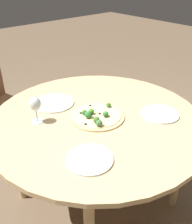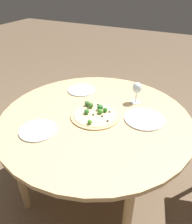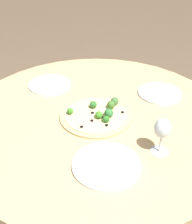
# 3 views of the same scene
# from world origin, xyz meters

# --- Properties ---
(ground_plane) EXTENTS (12.00, 12.00, 0.00)m
(ground_plane) POSITION_xyz_m (0.00, 0.00, 0.00)
(ground_plane) COLOR brown
(dining_table) EXTENTS (1.27, 1.27, 0.73)m
(dining_table) POSITION_xyz_m (0.00, 0.00, 0.67)
(dining_table) COLOR tan
(dining_table) RESTS_ON ground_plane
(pizza) EXTENTS (0.33, 0.33, 0.06)m
(pizza) POSITION_xyz_m (-0.01, -0.00, 0.74)
(pizza) COLOR tan
(pizza) RESTS_ON dining_table
(wine_glass) EXTENTS (0.07, 0.07, 0.16)m
(wine_glass) POSITION_xyz_m (-0.29, 0.18, 0.84)
(wine_glass) COLOR silver
(wine_glass) RESTS_ON dining_table
(plate_near) EXTENTS (0.22, 0.22, 0.01)m
(plate_near) POSITION_xyz_m (-0.28, -0.27, 0.74)
(plate_near) COLOR silver
(plate_near) RESTS_ON dining_table
(plate_far) EXTENTS (0.22, 0.22, 0.01)m
(plate_far) POSITION_xyz_m (0.30, -0.24, 0.74)
(plate_far) COLOR silver
(plate_far) RESTS_ON dining_table
(plate_side) EXTENTS (0.26, 0.26, 0.01)m
(plate_side) POSITION_xyz_m (-0.10, 0.30, 0.74)
(plate_side) COLOR silver
(plate_side) RESTS_ON dining_table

